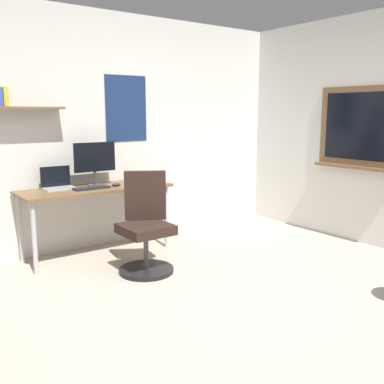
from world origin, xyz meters
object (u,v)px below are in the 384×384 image
laptop (58,184)px  computer_mouse (116,185)px  office_chair (146,229)px  coffee_mug (153,177)px  monitor_primary (95,161)px  desk (96,194)px  keyboard (92,188)px

laptop → computer_mouse: size_ratio=2.98×
office_chair → coffee_mug: size_ratio=10.33×
computer_mouse → laptop: bearing=159.4°
coffee_mug → laptop: bearing=171.4°
computer_mouse → monitor_primary: bearing=135.0°
desk → computer_mouse: (0.20, -0.07, 0.09)m
office_chair → coffee_mug: bearing=53.5°
desk → laptop: laptop is taller
desk → computer_mouse: size_ratio=15.24×
desk → monitor_primary: 0.36m
monitor_primary → computer_mouse: size_ratio=4.46×
monitor_primary → computer_mouse: bearing=-45.0°
office_chair → computer_mouse: size_ratio=9.13×
keyboard → computer_mouse: bearing=0.0°
desk → keyboard: (-0.08, -0.07, 0.08)m
desk → laptop: bearing=158.8°
desk → office_chair: size_ratio=1.67×
keyboard → coffee_mug: coffee_mug is taller
computer_mouse → desk: bearing=160.6°
desk → monitor_primary: bearing=66.3°
office_chair → desk: bearing=102.8°
computer_mouse → office_chair: bearing=-93.0°
keyboard → desk: bearing=41.7°
monitor_primary → coffee_mug: (0.65, -0.11, -0.22)m
coffee_mug → desk: bearing=178.3°
office_chair → monitor_primary: (-0.13, 0.82, 0.59)m
laptop → desk: bearing=-21.2°
desk → computer_mouse: 0.23m
laptop → monitor_primary: bearing=-6.9°
desk → coffee_mug: bearing=-1.7°
office_chair → laptop: bearing=121.0°
monitor_primary → keyboard: (-0.12, -0.16, -0.26)m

